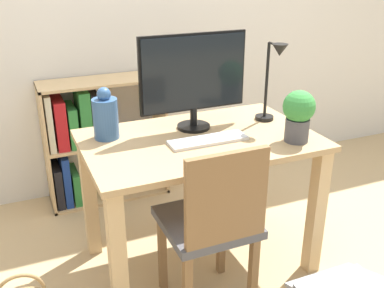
{
  "coord_description": "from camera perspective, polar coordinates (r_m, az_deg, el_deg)",
  "views": [
    {
      "loc": [
        -0.84,
        -1.87,
        1.57
      ],
      "look_at": [
        0.0,
        0.1,
        0.66
      ],
      "focal_mm": 42.0,
      "sensor_mm": 36.0,
      "label": 1
    }
  ],
  "objects": [
    {
      "name": "ground_plane",
      "position": [
        2.58,
        0.9,
        -14.39
      ],
      "size": [
        10.0,
        10.0,
        0.0
      ],
      "primitive_type": "plane",
      "color": "tan"
    },
    {
      "name": "desk",
      "position": [
        2.27,
        0.99,
        -2.58
      ],
      "size": [
        1.15,
        0.72,
        0.73
      ],
      "color": "tan",
      "rests_on": "ground_plane"
    },
    {
      "name": "monitor",
      "position": [
        2.26,
        0.2,
        8.67
      ],
      "size": [
        0.56,
        0.17,
        0.49
      ],
      "color": "black",
      "rests_on": "desk"
    },
    {
      "name": "keyboard",
      "position": [
        2.16,
        2.07,
        0.48
      ],
      "size": [
        0.39,
        0.12,
        0.02
      ],
      "color": "silver",
      "rests_on": "desk"
    },
    {
      "name": "vase",
      "position": [
        2.22,
        -10.93,
        3.45
      ],
      "size": [
        0.12,
        0.12,
        0.26
      ],
      "color": "#33598C",
      "rests_on": "desk"
    },
    {
      "name": "desk_lamp",
      "position": [
        2.38,
        10.25,
        8.62
      ],
      "size": [
        0.1,
        0.19,
        0.43
      ],
      "color": "black",
      "rests_on": "desk"
    },
    {
      "name": "potted_plant",
      "position": [
        2.18,
        13.36,
        3.79
      ],
      "size": [
        0.15,
        0.15,
        0.25
      ],
      "color": "#4C4C51",
      "rests_on": "desk"
    },
    {
      "name": "chair",
      "position": [
        2.0,
        2.63,
        -9.92
      ],
      "size": [
        0.4,
        0.4,
        0.87
      ],
      "rotation": [
        0.0,
        0.0,
        -0.16
      ],
      "color": "#4C4C51",
      "rests_on": "ground_plane"
    },
    {
      "name": "bookshelf",
      "position": [
        3.03,
        -13.47,
        0.57
      ],
      "size": [
        0.79,
        0.28,
        0.83
      ],
      "color": "tan",
      "rests_on": "ground_plane"
    }
  ]
}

